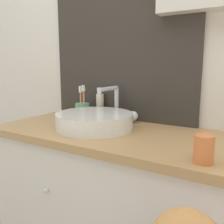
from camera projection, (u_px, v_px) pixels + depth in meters
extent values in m
cube|color=silver|center=(165.00, 48.00, 1.29)|extent=(3.20, 0.06, 2.50)
cube|color=#332D28|center=(121.00, 28.00, 1.36)|extent=(0.88, 0.02, 1.07)
cube|color=#B2C1CC|center=(120.00, 28.00, 1.35)|extent=(0.82, 0.01, 1.01)
cube|color=tan|center=(138.00, 138.00, 1.11)|extent=(1.43, 0.54, 0.03)
sphere|color=silver|center=(46.00, 191.00, 1.10)|extent=(0.02, 0.02, 0.02)
cylinder|color=white|center=(95.00, 121.00, 1.21)|extent=(0.37, 0.37, 0.08)
cylinder|color=silver|center=(95.00, 114.00, 1.20)|extent=(0.31, 0.31, 0.01)
cylinder|color=silver|center=(117.00, 104.00, 1.38)|extent=(0.02, 0.02, 0.18)
cylinder|color=silver|center=(108.00, 89.00, 1.29)|extent=(0.02, 0.17, 0.02)
cylinder|color=silver|center=(99.00, 93.00, 1.22)|extent=(0.02, 0.02, 0.02)
sphere|color=white|center=(133.00, 116.00, 1.34)|extent=(0.05, 0.05, 0.05)
cylinder|color=#66B27F|center=(82.00, 111.00, 1.46)|extent=(0.08, 0.08, 0.09)
cylinder|color=pink|center=(84.00, 102.00, 1.44)|extent=(0.01, 0.01, 0.17)
cube|color=white|center=(84.00, 89.00, 1.43)|extent=(0.01, 0.02, 0.02)
cylinder|color=#E5CC4C|center=(84.00, 101.00, 1.46)|extent=(0.01, 0.01, 0.18)
cube|color=white|center=(83.00, 87.00, 1.44)|extent=(0.01, 0.02, 0.02)
cylinder|color=white|center=(81.00, 101.00, 1.45)|extent=(0.01, 0.01, 0.17)
cube|color=white|center=(80.00, 88.00, 1.44)|extent=(0.01, 0.02, 0.02)
cylinder|color=orange|center=(81.00, 103.00, 1.43)|extent=(0.01, 0.01, 0.16)
cube|color=white|center=(80.00, 90.00, 1.42)|extent=(0.01, 0.02, 0.02)
cylinder|color=beige|center=(100.00, 106.00, 1.45)|extent=(0.04, 0.04, 0.14)
cylinder|color=silver|center=(100.00, 92.00, 1.44)|extent=(0.01, 0.01, 0.02)
cube|color=silver|center=(99.00, 89.00, 1.43)|extent=(0.02, 0.02, 0.02)
cylinder|color=orange|center=(204.00, 149.00, 0.78)|extent=(0.06, 0.06, 0.09)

